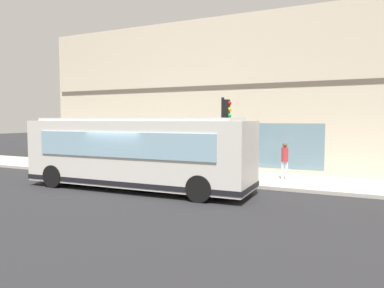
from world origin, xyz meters
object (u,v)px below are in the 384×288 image
Objects in this scene: pedestrian_by_light_pole at (51,149)px; pedestrian_near_building_entrance at (138,150)px; newspaper_vending_box at (159,161)px; city_bus_nearside at (136,153)px; traffic_light_near_corner at (225,123)px; fire_hydrant at (205,170)px; pedestrian_near_hydrant at (285,158)px.

pedestrian_by_light_pole is 5.28m from pedestrian_near_building_entrance.
pedestrian_near_building_entrance reaches higher than newspaper_vending_box.
newspaper_vending_box is (5.10, 1.88, -0.95)m from city_bus_nearside.
city_bus_nearside is 2.61× the size of traffic_light_near_corner.
traffic_light_near_corner is at bearing -92.16° from pedestrian_by_light_pole.
fire_hydrant is 6.03m from pedestrian_near_building_entrance.
pedestrian_by_light_pole is at bearing 91.48° from fire_hydrant.
pedestrian_near_building_entrance is 2.13m from newspaper_vending_box.
city_bus_nearside is 4.31m from traffic_light_near_corner.
city_bus_nearside is at bearing -159.72° from newspaper_vending_box.
city_bus_nearside is 6.97m from pedestrian_near_building_entrance.
pedestrian_near_building_entrance is (5.80, 3.84, -0.47)m from city_bus_nearside.
pedestrian_near_building_entrance is (2.56, -4.61, -0.12)m from pedestrian_by_light_pole.
city_bus_nearside is at bearing 129.27° from pedestrian_near_hydrant.
pedestrian_by_light_pole is 6.85m from newspaper_vending_box.
pedestrian_near_hydrant reaches higher than newspaper_vending_box.
pedestrian_near_hydrant is at bearing -85.08° from pedestrian_by_light_pole.
pedestrian_near_building_entrance is 1.81× the size of newspaper_vending_box.
newspaper_vending_box is (-0.70, -1.95, -0.48)m from pedestrian_near_building_entrance.
traffic_light_near_corner is at bearing -113.60° from pedestrian_near_building_entrance.
fire_hydrant is 3.89m from pedestrian_near_hydrant.
traffic_light_near_corner is 2.13× the size of pedestrian_by_light_pole.
pedestrian_near_hydrant is 9.36m from pedestrian_near_building_entrance.
pedestrian_near_building_entrance is at bearing 81.64° from pedestrian_near_hydrant.
newspaper_vending_box is at bearing -109.74° from pedestrian_near_building_entrance.
pedestrian_by_light_pole reaches higher than newspaper_vending_box.
pedestrian_near_hydrant is at bearing -75.92° from fire_hydrant.
traffic_light_near_corner is at bearing 123.81° from pedestrian_near_hydrant.
city_bus_nearside is 11.22× the size of newspaper_vending_box.
traffic_light_near_corner reaches higher than pedestrian_near_hydrant.
pedestrian_near_hydrant is at bearing -56.19° from traffic_light_near_corner.
pedestrian_by_light_pole is at bearing 118.98° from pedestrian_near_building_entrance.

